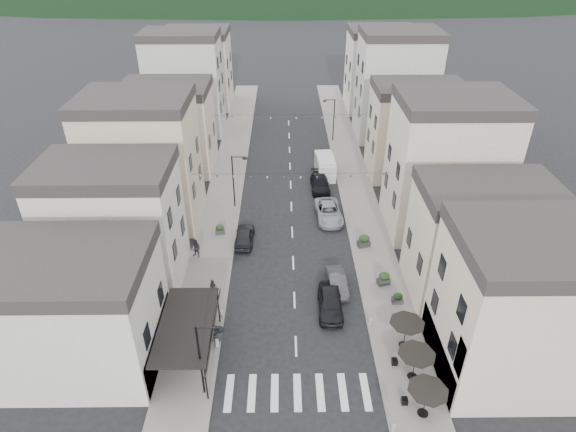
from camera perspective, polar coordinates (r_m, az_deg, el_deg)
The scene contains 28 objects.
ground at distance 32.50m, azimuth 1.23°, elevation -22.93°, with size 700.00×700.00×0.00m, color black.
sidewalk_left at distance 57.63m, azimuth -7.20°, elevation 4.18°, with size 4.00×76.00×0.12m, color slate.
sidewalk_right at distance 57.85m, azimuth 7.77°, elevation 4.24°, with size 4.00×76.00×0.12m, color slate.
boutique_building at distance 35.87m, azimuth -25.03°, elevation -10.80°, with size 12.00×8.00×8.00m, color #BBB7AB.
bistro_building at distance 34.89m, azimuth 26.10°, elevation -10.28°, with size 10.00×8.00×10.00m, color beige.
boutique_awning at distance 33.97m, azimuth -11.59°, elevation -12.63°, with size 3.77×7.50×3.28m.
buildings_row_left at distance 61.62m, azimuth -13.67°, elevation 11.55°, with size 10.20×54.16×14.00m.
buildings_row_right at distance 60.90m, azimuth 14.30°, elevation 11.42°, with size 10.20×54.16×14.50m.
cafe_terrace at distance 33.50m, azimuth 14.95°, elevation -15.84°, with size 2.50×8.10×2.53m.
streetlamp_left_near at distance 31.26m, azimuth -9.95°, elevation -15.78°, with size 1.70×0.56×6.00m.
streetlamp_left_far at distance 50.49m, azimuth -6.23°, elevation 4.70°, with size 1.70×0.56×6.00m.
streetlamp_right_far at distance 67.12m, azimuth 5.23°, elevation 11.77°, with size 1.70×0.56×6.00m.
bollards at distance 35.65m, azimuth 0.98°, elevation -15.31°, with size 11.66×10.26×0.60m.
bunting_near at distance 45.80m, azimuth 0.51°, elevation 4.67°, with size 19.00×0.28×0.62m.
bunting_far at distance 60.48m, azimuth 0.23°, elevation 11.59°, with size 19.00×0.28×0.62m.
parked_car_a at distance 38.60m, azimuth 5.04°, elevation -10.15°, with size 1.91×4.74×1.61m, color black.
parked_car_b at distance 40.75m, azimuth 5.84°, elevation -7.81°, with size 1.42×4.06×1.34m, color #37373A.
parked_car_c at distance 49.77m, azimuth 4.83°, elevation 0.48°, with size 2.54×5.51×1.53m, color #919399.
parked_car_d at distance 55.31m, azimuth 3.82°, elevation 3.91°, with size 2.05×5.03×1.46m, color black.
parked_car_e at distance 46.13m, azimuth -5.18°, elevation -2.36°, with size 1.74×4.33×1.48m, color black.
delivery_van at distance 58.36m, azimuth 4.41°, elevation 5.97°, with size 2.30×5.22×2.45m.
pedestrian_a at distance 39.80m, azimuth -8.86°, elevation -8.57°, with size 0.65×0.42×1.77m, color black.
pedestrian_b at distance 44.52m, azimuth -10.84°, elevation -3.80°, with size 0.90×0.70×1.84m, color black.
planter_la at distance 36.65m, azimuth -8.76°, elevation -13.48°, with size 1.24×0.93×1.23m.
planter_lb at distance 47.58m, azimuth -8.08°, elevation -1.58°, with size 0.97×0.63×1.02m.
planter_ra at distance 41.68m, azimuth 11.30°, elevation -7.26°, with size 1.19×0.88×1.19m.
planter_rb at distance 40.11m, azimuth 12.86°, elevation -9.46°, with size 0.91×0.52×1.00m.
planter_rc at distance 45.83m, azimuth 8.99°, elevation -2.91°, with size 1.27×0.92×1.28m.
Camera 1 is at (-0.85, -18.76, 26.53)m, focal length 30.00 mm.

